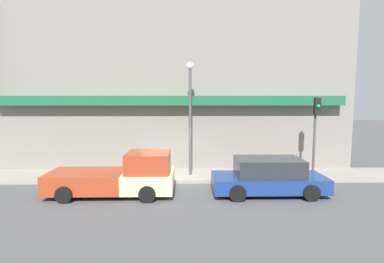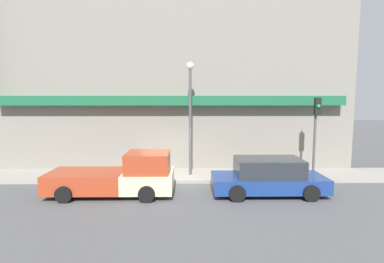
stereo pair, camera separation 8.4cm
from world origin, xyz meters
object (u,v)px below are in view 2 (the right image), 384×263
object	(u,v)px
pickup_truck	(120,176)
traffic_light	(316,123)
street_lamp	(190,105)
parked_car	(268,177)
fire_hydrant	(252,169)

from	to	relation	value
pickup_truck	traffic_light	distance (m)	9.36
pickup_truck	traffic_light	xyz separation A→B (m)	(8.91, 2.03, 2.02)
traffic_light	pickup_truck	bearing A→B (deg)	-167.16
pickup_truck	street_lamp	bearing A→B (deg)	42.17
parked_car	street_lamp	world-z (taller)	street_lamp
fire_hydrant	street_lamp	world-z (taller)	street_lamp
street_lamp	traffic_light	distance (m)	6.08
parked_car	street_lamp	size ratio (longest dim) A/B	0.83
pickup_truck	parked_car	xyz separation A→B (m)	(6.13, 0.00, -0.04)
fire_hydrant	traffic_light	xyz separation A→B (m)	(2.91, -0.47, 2.31)
pickup_truck	fire_hydrant	distance (m)	6.51
street_lamp	parked_car	bearing A→B (deg)	-39.66
fire_hydrant	traffic_light	distance (m)	3.74
fire_hydrant	traffic_light	bearing A→B (deg)	-9.13
fire_hydrant	street_lamp	size ratio (longest dim) A/B	0.12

